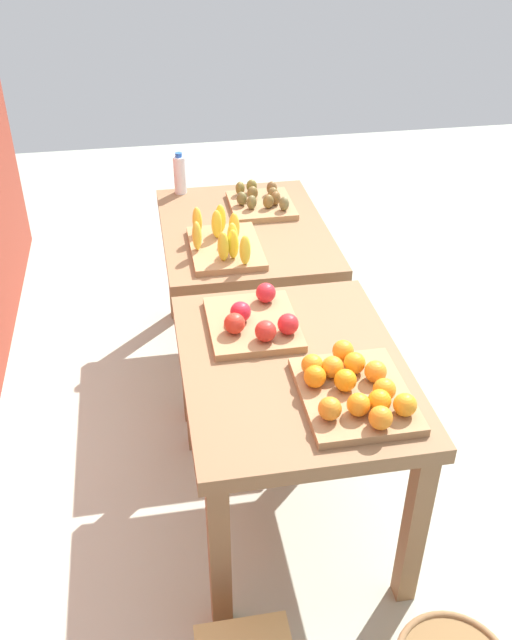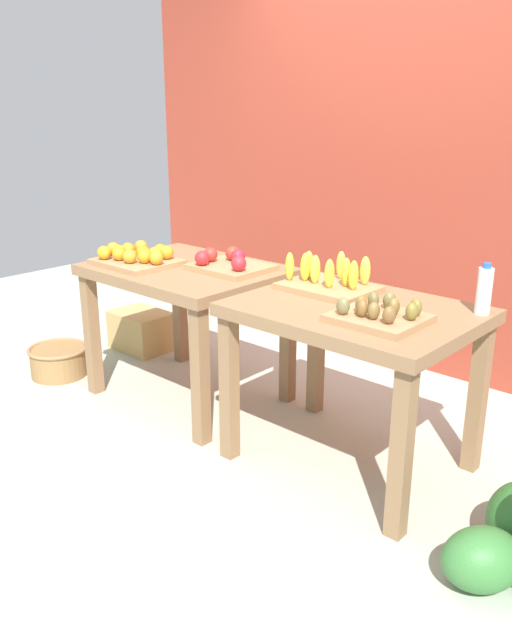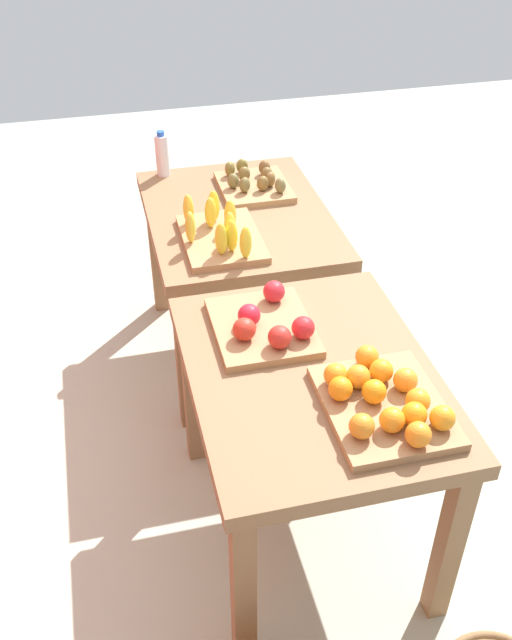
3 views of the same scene
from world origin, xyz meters
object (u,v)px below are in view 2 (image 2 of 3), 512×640
at_px(orange_bin, 137,257).
at_px(wicker_basket, 59,360).
at_px(banana_crate, 328,281).
at_px(display_table_right, 354,331).
at_px(kiwi_bin, 380,314).
at_px(water_bottle, 484,290).
at_px(cardboard_produce_box, 141,331).
at_px(apple_bin, 229,263).
at_px(display_table_left, 187,287).

relative_size(orange_bin, wicker_basket, 1.23).
relative_size(banana_crate, wicker_basket, 1.19).
height_order(orange_bin, banana_crate, banana_crate).
height_order(display_table_right, kiwi_bin, kiwi_bin).
distance_m(kiwi_bin, water_bottle, 0.48).
bearing_deg(orange_bin, display_table_right, 6.53).
relative_size(kiwi_bin, cardboard_produce_box, 0.90).
distance_m(water_bottle, wicker_basket, 2.63).
relative_size(apple_bin, kiwi_bin, 1.11).
height_order(apple_bin, kiwi_bin, apple_bin).
bearing_deg(water_bottle, display_table_left, -170.31).
bearing_deg(display_table_right, kiwi_bin, -31.63).
distance_m(orange_bin, cardboard_produce_box, 1.02).
bearing_deg(apple_bin, kiwi_bin, -11.50).
relative_size(display_table_left, orange_bin, 2.29).
bearing_deg(wicker_basket, cardboard_produce_box, 88.59).
distance_m(water_bottle, cardboard_produce_box, 2.53).
relative_size(display_table_left, banana_crate, 2.36).
relative_size(apple_bin, water_bottle, 1.80).
height_order(wicker_basket, cardboard_produce_box, cardboard_produce_box).
xyz_separation_m(orange_bin, wicker_basket, (-0.61, -0.20, -0.73)).
bearing_deg(display_table_left, banana_crate, 8.49).
bearing_deg(water_bottle, cardboard_produce_box, 179.29).
xyz_separation_m(water_bottle, cardboard_produce_box, (-2.41, 0.03, -0.75)).
height_order(water_bottle, cardboard_produce_box, water_bottle).
xyz_separation_m(display_table_left, banana_crate, (0.87, 0.13, 0.16)).
bearing_deg(orange_bin, display_table_left, 33.51).
distance_m(apple_bin, wicker_basket, 1.37).
relative_size(kiwi_bin, water_bottle, 1.62).
xyz_separation_m(display_table_right, orange_bin, (-1.35, -0.15, 0.16)).
bearing_deg(wicker_basket, apple_bin, 22.57).
height_order(banana_crate, kiwi_bin, banana_crate).
height_order(display_table_left, cardboard_produce_box, display_table_left).
bearing_deg(cardboard_produce_box, banana_crate, -5.69).
distance_m(kiwi_bin, wicker_basket, 2.29).
distance_m(display_table_left, cardboard_produce_box, 1.03).
distance_m(orange_bin, banana_crate, 1.14).
height_order(display_table_right, banana_crate, banana_crate).
relative_size(apple_bin, banana_crate, 0.91).
xyz_separation_m(kiwi_bin, cardboard_produce_box, (-2.15, 0.42, -0.68)).
xyz_separation_m(display_table_left, kiwi_bin, (1.32, -0.12, 0.15)).
bearing_deg(wicker_basket, banana_crate, 15.60).
height_order(banana_crate, water_bottle, water_bottle).
distance_m(display_table_left, orange_bin, 0.32).
relative_size(display_table_left, wicker_basket, 2.81).
xyz_separation_m(orange_bin, water_bottle, (1.82, 0.43, 0.06)).
distance_m(apple_bin, cardboard_produce_box, 1.28).
bearing_deg(kiwi_bin, banana_crate, 150.44).
xyz_separation_m(apple_bin, cardboard_produce_box, (-1.06, 0.20, -0.69)).
bearing_deg(display_table_right, display_table_left, 180.00).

